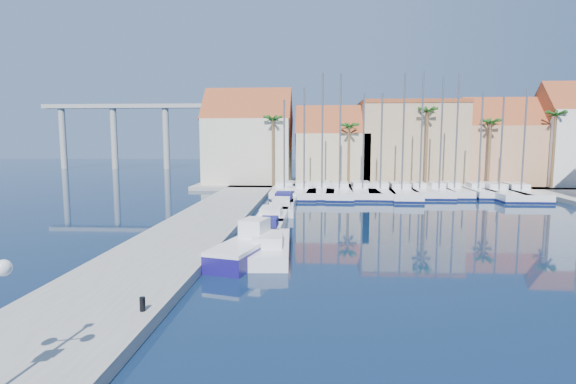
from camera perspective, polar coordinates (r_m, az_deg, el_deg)
name	(u,v)px	position (r m, az deg, el deg)	size (l,w,h in m)	color
ground	(321,308)	(18.80, 4.26, -14.49)	(260.00, 260.00, 0.00)	#081D32
quay_west	(193,231)	(32.89, -11.93, -4.86)	(6.00, 77.00, 0.50)	gray
shore_north	(387,184)	(66.64, 12.45, 0.99)	(54.00, 16.00, 0.50)	gray
bollard	(142,304)	(17.83, -18.00, -13.39)	(0.21, 0.21, 0.53)	black
fishing_boat	(247,248)	(25.53, -5.21, -7.03)	(3.66, 6.56, 2.18)	navy
motorboat_west_0	(269,246)	(26.61, -2.47, -6.92)	(2.77, 7.55, 1.40)	white
motorboat_west_1	(270,229)	(31.62, -2.31, -4.71)	(1.70, 5.17, 1.40)	white
motorboat_west_2	(272,217)	(36.43, -2.04, -3.17)	(2.32, 7.25, 1.40)	white
motorboat_west_3	(281,207)	(41.87, -0.85, -1.86)	(2.62, 7.19, 1.40)	white
motorboat_west_4	(285,200)	(46.23, -0.44, -1.03)	(2.43, 7.39, 1.40)	white
motorboat_west_5	(291,194)	(51.20, 0.44, -0.27)	(1.90, 5.21, 1.40)	white
sailboat_0	(285,191)	(53.84, -0.43, 0.14)	(2.92, 10.79, 11.28)	white
sailboat_1	(304,192)	(53.20, 2.07, 0.06)	(2.96, 11.13, 12.62)	white
sailboat_2	(322,191)	(53.80, 4.35, 0.13)	(3.76, 11.92, 14.28)	white
sailboat_3	(339,192)	(53.35, 6.53, 0.05)	(3.55, 11.75, 14.17)	white
sailboat_4	(362,191)	(54.26, 9.34, 0.10)	(3.32, 11.73, 12.02)	white
sailboat_5	(380,192)	(54.13, 11.58, 0.04)	(3.84, 11.24, 11.99)	white
sailboat_6	(401,192)	(54.16, 14.11, -0.01)	(3.52, 12.00, 14.16)	white
sailboat_7	(419,191)	(55.29, 16.28, 0.13)	(2.66, 8.64, 14.48)	white
sailboat_8	(438,191)	(56.09, 18.52, 0.12)	(3.11, 9.25, 13.94)	white
sailboat_9	(453,191)	(56.93, 20.20, 0.16)	(2.49, 8.87, 14.28)	white
sailboat_10	(477,191)	(57.70, 22.85, 0.10)	(2.38, 8.42, 12.10)	white
sailboat_11	(496,193)	(57.53, 24.92, -0.08)	(3.44, 11.90, 11.53)	white
sailboat_12	(519,193)	(58.38, 27.24, -0.10)	(3.68, 11.66, 12.37)	white
building_0	(249,141)	(65.25, -5.01, 6.53)	(12.30, 9.00, 13.50)	beige
building_1	(332,149)	(64.57, 5.64, 5.43)	(10.30, 8.00, 11.00)	#C9B98E
building_2	(409,142)	(66.84, 15.14, 6.10)	(14.20, 10.20, 11.50)	tan
building_3	(498,145)	(69.29, 25.11, 5.38)	(10.30, 8.00, 12.00)	tan
building_4	(569,137)	(72.16, 32.14, 5.89)	(8.30, 8.00, 14.00)	silver
palm_0	(273,121)	(59.83, -1.92, 8.97)	(2.60, 2.60, 10.15)	brown
palm_1	(349,128)	(59.68, 7.78, 8.01)	(2.60, 2.60, 9.15)	brown
palm_2	(428,113)	(61.28, 17.30, 9.50)	(2.60, 2.60, 11.15)	brown
palm_3	(491,124)	(63.56, 24.35, 7.83)	(2.60, 2.60, 9.65)	brown
palm_4	(556,117)	(66.82, 30.88, 8.20)	(2.60, 2.60, 10.65)	brown
viaduct	(143,123)	(106.87, -17.88, 8.33)	(48.00, 2.20, 14.45)	#9E9E99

